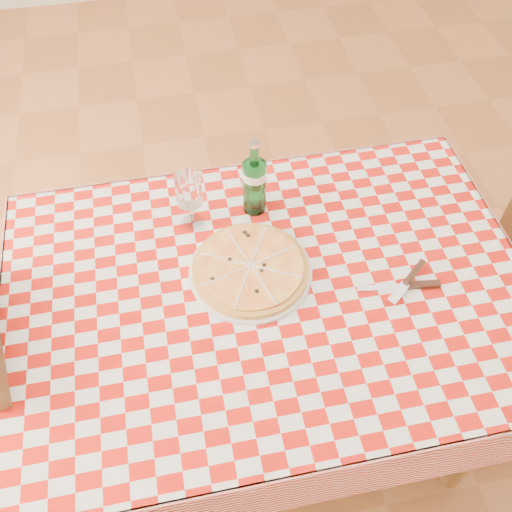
{
  "coord_description": "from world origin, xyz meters",
  "views": [
    {
      "loc": [
        -0.19,
        -0.78,
        1.91
      ],
      "look_at": [
        -0.02,
        0.06,
        0.82
      ],
      "focal_mm": 40.0,
      "sensor_mm": 36.0,
      "label": 1
    }
  ],
  "objects_px": {
    "dining_table": "(268,310)",
    "water_bottle": "(254,177)",
    "wine_glass": "(190,201)",
    "pizza_plate": "(251,268)"
  },
  "relations": [
    {
      "from": "dining_table",
      "to": "pizza_plate",
      "type": "relative_size",
      "value": 3.89
    },
    {
      "from": "water_bottle",
      "to": "wine_glass",
      "type": "height_order",
      "value": "water_bottle"
    },
    {
      "from": "dining_table",
      "to": "pizza_plate",
      "type": "xyz_separation_m",
      "value": [
        -0.03,
        0.06,
        0.12
      ]
    },
    {
      "from": "dining_table",
      "to": "water_bottle",
      "type": "bearing_deg",
      "value": 86.14
    },
    {
      "from": "wine_glass",
      "to": "pizza_plate",
      "type": "bearing_deg",
      "value": -58.33
    },
    {
      "from": "dining_table",
      "to": "water_bottle",
      "type": "relative_size",
      "value": 5.15
    },
    {
      "from": "dining_table",
      "to": "wine_glass",
      "type": "distance_m",
      "value": 0.35
    },
    {
      "from": "dining_table",
      "to": "water_bottle",
      "type": "distance_m",
      "value": 0.35
    },
    {
      "from": "pizza_plate",
      "to": "water_bottle",
      "type": "height_order",
      "value": "water_bottle"
    },
    {
      "from": "water_bottle",
      "to": "pizza_plate",
      "type": "bearing_deg",
      "value": -103.79
    }
  ]
}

